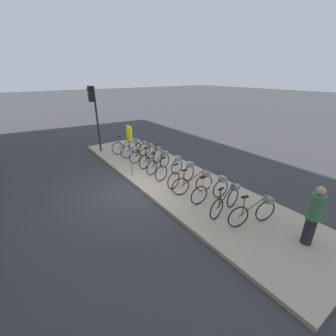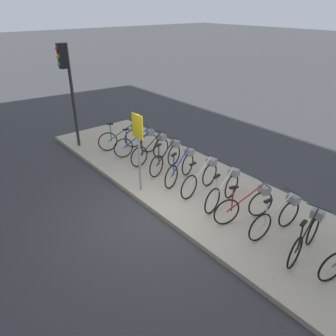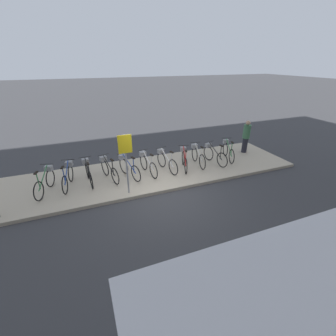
# 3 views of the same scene
# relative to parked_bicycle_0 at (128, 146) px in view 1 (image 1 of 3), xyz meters

# --- Properties ---
(ground_plane) EXTENTS (120.00, 120.00, 0.00)m
(ground_plane) POSITION_rel_parked_bicycle_0_xyz_m (3.72, -1.43, -0.55)
(ground_plane) COLOR #38383A
(sidewalk) EXTENTS (12.55, 3.19, 0.12)m
(sidewalk) POSITION_rel_parked_bicycle_0_xyz_m (3.72, 0.16, -0.49)
(sidewalk) COLOR #B7A88E
(sidewalk) RESTS_ON ground_plane
(parked_bicycle_0) EXTENTS (0.62, 1.49, 0.96)m
(parked_bicycle_0) POSITION_rel_parked_bicycle_0_xyz_m (0.00, 0.00, 0.00)
(parked_bicycle_0) COLOR black
(parked_bicycle_0) RESTS_ON sidewalk
(parked_bicycle_1) EXTENTS (0.49, 1.53, 0.96)m
(parked_bicycle_1) POSITION_rel_parked_bicycle_0_xyz_m (0.72, 0.14, 0.00)
(parked_bicycle_1) COLOR black
(parked_bicycle_1) RESTS_ON sidewalk
(parked_bicycle_2) EXTENTS (0.46, 1.55, 0.96)m
(parked_bicycle_2) POSITION_rel_parked_bicycle_0_xyz_m (1.42, 0.17, 0.00)
(parked_bicycle_2) COLOR black
(parked_bicycle_2) RESTS_ON sidewalk
(parked_bicycle_3) EXTENTS (0.59, 1.50, 0.96)m
(parked_bicycle_3) POSITION_rel_parked_bicycle_0_xyz_m (2.16, 0.17, 0.00)
(parked_bicycle_3) COLOR black
(parked_bicycle_3) RESTS_ON sidewalk
(parked_bicycle_4) EXTENTS (0.63, 1.48, 0.96)m
(parked_bicycle_4) POSITION_rel_parked_bicycle_0_xyz_m (2.90, 0.08, 0.00)
(parked_bicycle_4) COLOR black
(parked_bicycle_4) RESTS_ON sidewalk
(parked_bicycle_5) EXTENTS (0.46, 1.54, 0.96)m
(parked_bicycle_5) POSITION_rel_parked_bicycle_0_xyz_m (3.69, 0.11, 0.00)
(parked_bicycle_5) COLOR black
(parked_bicycle_5) RESTS_ON sidewalk
(parked_bicycle_6) EXTENTS (0.49, 1.53, 0.96)m
(parked_bicycle_6) POSITION_rel_parked_bicycle_0_xyz_m (4.49, 0.10, 0.00)
(parked_bicycle_6) COLOR black
(parked_bicycle_6) RESTS_ON sidewalk
(parked_bicycle_7) EXTENTS (0.61, 1.49, 0.96)m
(parked_bicycle_7) POSITION_rel_parked_bicycle_0_xyz_m (5.28, 0.00, 0.00)
(parked_bicycle_7) COLOR black
(parked_bicycle_7) RESTS_ON sidewalk
(parked_bicycle_8) EXTENTS (0.46, 1.55, 0.96)m
(parked_bicycle_8) POSITION_rel_parked_bicycle_0_xyz_m (5.99, 0.15, 0.00)
(parked_bicycle_8) COLOR black
(parked_bicycle_8) RESTS_ON sidewalk
(parked_bicycle_9) EXTENTS (0.46, 1.54, 0.96)m
(parked_bicycle_9) POSITION_rel_parked_bicycle_0_xyz_m (6.73, 0.02, 0.00)
(parked_bicycle_9) COLOR black
(parked_bicycle_9) RESTS_ON sidewalk
(parked_bicycle_10) EXTENTS (0.59, 1.50, 0.96)m
(parked_bicycle_10) POSITION_rel_parked_bicycle_0_xyz_m (7.59, 0.19, 0.00)
(parked_bicycle_10) COLOR black
(parked_bicycle_10) RESTS_ON sidewalk
(pedestrian) EXTENTS (0.34, 0.34, 1.59)m
(pedestrian) POSITION_rel_parked_bicycle_0_xyz_m (8.85, 0.58, 0.41)
(pedestrian) COLOR #23232D
(pedestrian) RESTS_ON sidewalk
(traffic_light) EXTENTS (0.24, 0.40, 3.39)m
(traffic_light) POSITION_rel_parked_bicycle_0_xyz_m (-1.25, -1.20, 2.02)
(traffic_light) COLOR #2D2D2D
(traffic_light) RESTS_ON sidewalk
(sign_post) EXTENTS (0.44, 0.07, 2.09)m
(sign_post) POSITION_rel_parked_bicycle_0_xyz_m (2.64, -1.14, 1.00)
(sign_post) COLOR #99999E
(sign_post) RESTS_ON sidewalk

